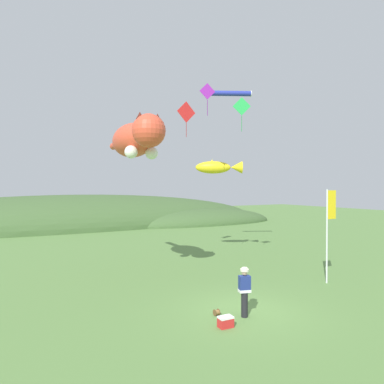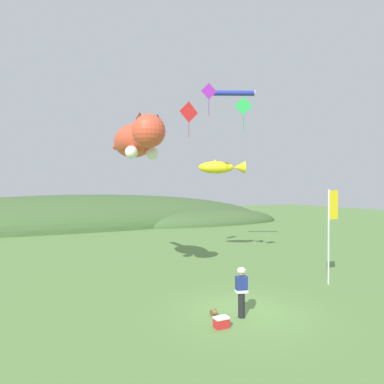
{
  "view_description": "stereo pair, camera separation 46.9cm",
  "coord_description": "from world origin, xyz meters",
  "px_view_note": "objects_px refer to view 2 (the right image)",
  "views": [
    {
      "loc": [
        -7.9,
        -10.11,
        4.64
      ],
      "look_at": [
        0.0,
        4.0,
        4.42
      ],
      "focal_mm": 32.0,
      "sensor_mm": 36.0,
      "label": 1
    },
    {
      "loc": [
        -7.49,
        -10.33,
        4.64
      ],
      "look_at": [
        0.0,
        4.0,
        4.42
      ],
      "focal_mm": 32.0,
      "sensor_mm": 36.0,
      "label": 2
    }
  ],
  "objects_px": {
    "kite_tube_streamer": "(233,93)",
    "kite_diamond_red": "(189,112)",
    "festival_banner_pole": "(331,222)",
    "kite_spool": "(213,313)",
    "kite_fish_windsock": "(221,167)",
    "kite_giant_cat": "(137,140)",
    "kite_diamond_violet": "(209,92)",
    "festival_attendant": "(241,291)",
    "picnic_cooler": "(221,322)",
    "kite_diamond_green": "(243,106)"
  },
  "relations": [
    {
      "from": "kite_giant_cat",
      "to": "kite_diamond_red",
      "type": "height_order",
      "value": "kite_diamond_red"
    },
    {
      "from": "kite_spool",
      "to": "festival_banner_pole",
      "type": "distance_m",
      "value": 7.74
    },
    {
      "from": "kite_spool",
      "to": "festival_banner_pole",
      "type": "height_order",
      "value": "festival_banner_pole"
    },
    {
      "from": "kite_diamond_red",
      "to": "kite_tube_streamer",
      "type": "bearing_deg",
      "value": 6.83
    },
    {
      "from": "kite_spool",
      "to": "kite_fish_windsock",
      "type": "height_order",
      "value": "kite_fish_windsock"
    },
    {
      "from": "kite_tube_streamer",
      "to": "kite_diamond_red",
      "type": "relative_size",
      "value": 1.3
    },
    {
      "from": "kite_giant_cat",
      "to": "kite_tube_streamer",
      "type": "relative_size",
      "value": 2.32
    },
    {
      "from": "festival_banner_pole",
      "to": "kite_giant_cat",
      "type": "height_order",
      "value": "kite_giant_cat"
    },
    {
      "from": "kite_fish_windsock",
      "to": "kite_diamond_green",
      "type": "relative_size",
      "value": 1.66
    },
    {
      "from": "kite_giant_cat",
      "to": "kite_diamond_green",
      "type": "height_order",
      "value": "kite_diamond_green"
    },
    {
      "from": "kite_diamond_violet",
      "to": "kite_fish_windsock",
      "type": "bearing_deg",
      "value": 47.79
    },
    {
      "from": "kite_diamond_violet",
      "to": "kite_diamond_green",
      "type": "distance_m",
      "value": 2.08
    },
    {
      "from": "kite_giant_cat",
      "to": "kite_diamond_violet",
      "type": "distance_m",
      "value": 5.01
    },
    {
      "from": "festival_banner_pole",
      "to": "kite_diamond_violet",
      "type": "height_order",
      "value": "kite_diamond_violet"
    },
    {
      "from": "kite_diamond_red",
      "to": "festival_banner_pole",
      "type": "bearing_deg",
      "value": -65.59
    },
    {
      "from": "kite_spool",
      "to": "kite_tube_streamer",
      "type": "bearing_deg",
      "value": 52.09
    },
    {
      "from": "picnic_cooler",
      "to": "festival_attendant",
      "type": "bearing_deg",
      "value": 20.54
    },
    {
      "from": "kite_giant_cat",
      "to": "kite_diamond_violet",
      "type": "xyz_separation_m",
      "value": [
        4.08,
        -0.25,
        2.9
      ]
    },
    {
      "from": "kite_spool",
      "to": "kite_diamond_violet",
      "type": "distance_m",
      "value": 11.95
    },
    {
      "from": "festival_banner_pole",
      "to": "kite_diamond_green",
      "type": "relative_size",
      "value": 2.38
    },
    {
      "from": "kite_diamond_violet",
      "to": "kite_diamond_green",
      "type": "xyz_separation_m",
      "value": [
        1.67,
        -0.93,
        -0.83
      ]
    },
    {
      "from": "festival_attendant",
      "to": "kite_spool",
      "type": "height_order",
      "value": "festival_attendant"
    },
    {
      "from": "picnic_cooler",
      "to": "festival_banner_pole",
      "type": "relative_size",
      "value": 0.11
    },
    {
      "from": "kite_spool",
      "to": "kite_tube_streamer",
      "type": "relative_size",
      "value": 0.08
    },
    {
      "from": "festival_banner_pole",
      "to": "picnic_cooler",
      "type": "bearing_deg",
      "value": -165.5
    },
    {
      "from": "festival_attendant",
      "to": "kite_tube_streamer",
      "type": "bearing_deg",
      "value": 56.94
    },
    {
      "from": "festival_attendant",
      "to": "kite_diamond_red",
      "type": "relative_size",
      "value": 0.79
    },
    {
      "from": "kite_diamond_violet",
      "to": "festival_attendant",
      "type": "bearing_deg",
      "value": -110.79
    },
    {
      "from": "kite_spool",
      "to": "picnic_cooler",
      "type": "height_order",
      "value": "picnic_cooler"
    },
    {
      "from": "festival_banner_pole",
      "to": "kite_fish_windsock",
      "type": "xyz_separation_m",
      "value": [
        -1.11,
        8.03,
        3.02
      ]
    },
    {
      "from": "picnic_cooler",
      "to": "kite_diamond_green",
      "type": "distance_m",
      "value": 11.99
    },
    {
      "from": "kite_tube_streamer",
      "to": "festival_attendant",
      "type": "bearing_deg",
      "value": -123.06
    },
    {
      "from": "kite_giant_cat",
      "to": "kite_diamond_green",
      "type": "xyz_separation_m",
      "value": [
        5.76,
        -1.18,
        2.07
      ]
    },
    {
      "from": "kite_spool",
      "to": "festival_banner_pole",
      "type": "relative_size",
      "value": 0.05
    },
    {
      "from": "kite_giant_cat",
      "to": "picnic_cooler",
      "type": "bearing_deg",
      "value": -86.03
    },
    {
      "from": "kite_fish_windsock",
      "to": "kite_diamond_red",
      "type": "distance_m",
      "value": 4.23
    },
    {
      "from": "kite_tube_streamer",
      "to": "kite_giant_cat",
      "type": "bearing_deg",
      "value": -158.73
    },
    {
      "from": "picnic_cooler",
      "to": "kite_tube_streamer",
      "type": "height_order",
      "value": "kite_tube_streamer"
    },
    {
      "from": "picnic_cooler",
      "to": "kite_tube_streamer",
      "type": "distance_m",
      "value": 16.88
    },
    {
      "from": "festival_attendant",
      "to": "picnic_cooler",
      "type": "bearing_deg",
      "value": -159.46
    },
    {
      "from": "kite_giant_cat",
      "to": "festival_attendant",
      "type": "bearing_deg",
      "value": -76.61
    },
    {
      "from": "kite_diamond_violet",
      "to": "kite_diamond_red",
      "type": "xyz_separation_m",
      "value": [
        0.25,
        2.93,
        -0.55
      ]
    },
    {
      "from": "kite_fish_windsock",
      "to": "kite_tube_streamer",
      "type": "bearing_deg",
      "value": 16.33
    },
    {
      "from": "festival_attendant",
      "to": "kite_diamond_violet",
      "type": "distance_m",
      "value": 11.39
    },
    {
      "from": "kite_spool",
      "to": "kite_fish_windsock",
      "type": "distance_m",
      "value": 12.28
    },
    {
      "from": "festival_banner_pole",
      "to": "kite_tube_streamer",
      "type": "xyz_separation_m",
      "value": [
        0.12,
        8.39,
        8.23
      ]
    },
    {
      "from": "kite_diamond_violet",
      "to": "kite_giant_cat",
      "type": "bearing_deg",
      "value": 176.56
    },
    {
      "from": "festival_banner_pole",
      "to": "kite_tube_streamer",
      "type": "relative_size",
      "value": 1.55
    },
    {
      "from": "kite_spool",
      "to": "kite_tube_streamer",
      "type": "height_order",
      "value": "kite_tube_streamer"
    },
    {
      "from": "kite_spool",
      "to": "kite_fish_windsock",
      "type": "relative_size",
      "value": 0.07
    }
  ]
}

